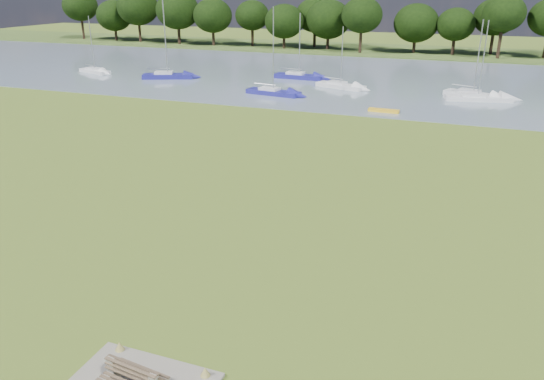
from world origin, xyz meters
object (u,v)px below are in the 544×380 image
(kayak, at_px, (384,111))
(sailboat_0, at_px, (340,84))
(sailboat_6, at_px, (167,74))
(sailboat_8, at_px, (273,90))
(sailboat_1, at_px, (299,75))
(sailboat_4, at_px, (477,96))
(bench_pair, at_px, (133,380))
(sailboat_7, at_px, (473,93))
(sailboat_3, at_px, (94,70))

(kayak, bearing_deg, sailboat_0, 125.97)
(sailboat_6, xyz_separation_m, sailboat_8, (15.76, -4.95, -0.10))
(sailboat_1, bearing_deg, kayak, -46.14)
(sailboat_8, bearing_deg, sailboat_4, 21.09)
(bench_pair, bearing_deg, sailboat_7, 87.13)
(bench_pair, height_order, sailboat_0, sailboat_0)
(kayak, relative_size, sailboat_1, 0.36)
(bench_pair, distance_m, sailboat_6, 54.65)
(sailboat_7, bearing_deg, sailboat_0, -159.88)
(sailboat_1, distance_m, sailboat_8, 10.59)
(kayak, xyz_separation_m, sailboat_8, (-12.33, 4.03, 0.31))
(bench_pair, bearing_deg, sailboat_0, 103.62)
(sailboat_1, bearing_deg, sailboat_6, -157.28)
(bench_pair, height_order, sailboat_7, sailboat_7)
(sailboat_3, bearing_deg, sailboat_4, 17.97)
(sailboat_0, xyz_separation_m, sailboat_8, (-5.69, -6.33, 0.04))
(sailboat_0, height_order, sailboat_3, sailboat_3)
(bench_pair, xyz_separation_m, sailboat_4, (8.54, 46.81, -0.06))
(sailboat_6, bearing_deg, sailboat_0, -18.92)
(kayak, bearing_deg, sailboat_8, 165.21)
(kayak, xyz_separation_m, sailboat_6, (-28.09, 8.98, 0.41))
(sailboat_0, height_order, sailboat_1, sailboat_1)
(bench_pair, distance_m, sailboat_4, 47.58)
(sailboat_6, bearing_deg, sailboat_1, -2.27)
(kayak, distance_m, sailboat_3, 40.54)
(sailboat_0, distance_m, sailboat_7, 14.05)
(sailboat_6, distance_m, sailboat_8, 16.52)
(kayak, bearing_deg, sailboat_3, 169.75)
(kayak, xyz_separation_m, sailboat_3, (-39.40, 9.52, 0.26))
(sailboat_3, bearing_deg, sailboat_7, 19.80)
(bench_pair, relative_size, sailboat_8, 0.22)
(sailboat_0, relative_size, sailboat_8, 0.75)
(bench_pair, relative_size, sailboat_1, 0.25)
(sailboat_7, distance_m, sailboat_8, 20.63)
(sailboat_3, bearing_deg, sailboat_6, 16.47)
(kayak, distance_m, sailboat_4, 11.62)
(bench_pair, height_order, kayak, bench_pair)
(kayak, xyz_separation_m, sailboat_0, (-6.64, 10.36, 0.27))
(sailboat_7, relative_size, sailboat_8, 0.87)
(sailboat_1, distance_m, sailboat_3, 26.98)
(bench_pair, height_order, sailboat_6, sailboat_6)
(sailboat_1, height_order, sailboat_3, sailboat_1)
(sailboat_4, relative_size, sailboat_8, 0.87)
(bench_pair, bearing_deg, sailboat_3, 135.64)
(bench_pair, distance_m, sailboat_1, 54.29)
(sailboat_0, height_order, sailboat_4, sailboat_4)
(sailboat_0, bearing_deg, bench_pair, -63.67)
(sailboat_1, height_order, sailboat_6, sailboat_6)
(kayak, height_order, sailboat_6, sailboat_6)
(sailboat_3, bearing_deg, sailboat_8, 7.72)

